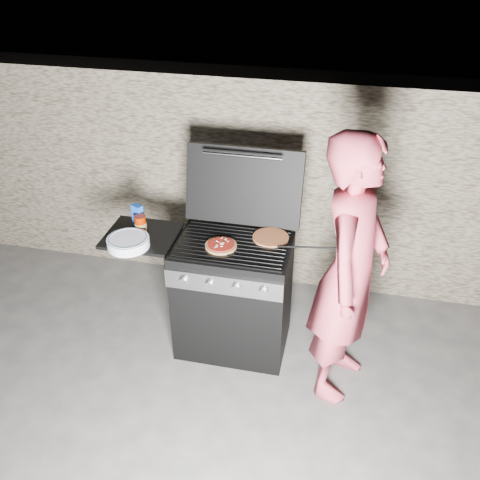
% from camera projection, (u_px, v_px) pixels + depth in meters
% --- Properties ---
extents(ground, '(50.00, 50.00, 0.00)m').
position_uv_depth(ground, '(234.00, 342.00, 4.16)').
color(ground, '#3F3F3F').
extents(stone_wall, '(8.00, 0.35, 1.80)m').
position_uv_depth(stone_wall, '(261.00, 180.00, 4.54)').
color(stone_wall, gray).
rests_on(stone_wall, ground).
extents(gas_grill, '(1.34, 0.79, 0.91)m').
position_uv_depth(gas_grill, '(201.00, 292.00, 3.96)').
color(gas_grill, black).
rests_on(gas_grill, ground).
extents(pizza_topped, '(0.28, 0.28, 0.02)m').
position_uv_depth(pizza_topped, '(221.00, 245.00, 3.64)').
color(pizza_topped, '#DC8942').
rests_on(pizza_topped, gas_grill).
extents(pizza_plain, '(0.31, 0.31, 0.01)m').
position_uv_depth(pizza_plain, '(271.00, 237.00, 3.73)').
color(pizza_plain, '#E18043').
rests_on(pizza_plain, gas_grill).
extents(sauce_jar, '(0.11, 0.11, 0.13)m').
position_uv_depth(sauce_jar, '(141.00, 224.00, 3.79)').
color(sauce_jar, '#781900').
rests_on(sauce_jar, gas_grill).
extents(blue_carton, '(0.09, 0.07, 0.17)m').
position_uv_depth(blue_carton, '(138.00, 216.00, 3.85)').
color(blue_carton, blue).
rests_on(blue_carton, gas_grill).
extents(plate_stack, '(0.35, 0.35, 0.07)m').
position_uv_depth(plate_stack, '(128.00, 242.00, 3.64)').
color(plate_stack, white).
rests_on(plate_stack, gas_grill).
extents(person, '(0.60, 0.77, 1.87)m').
position_uv_depth(person, '(350.00, 272.00, 3.35)').
color(person, '#B83D4D').
rests_on(person, ground).
extents(tongs, '(0.49, 0.07, 0.10)m').
position_uv_depth(tongs, '(308.00, 247.00, 3.55)').
color(tongs, black).
rests_on(tongs, gas_grill).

